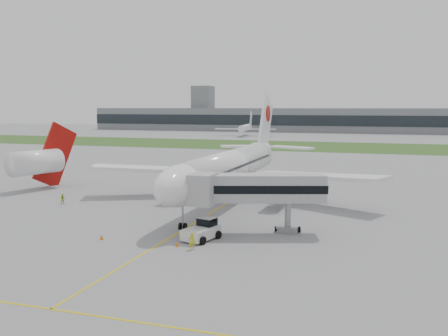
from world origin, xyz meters
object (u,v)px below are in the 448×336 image
(airliner, at_px, (232,165))
(neighbor_aircraft, at_px, (38,161))
(ground_crew_near, at_px, (192,241))
(jet_bridge, at_px, (254,189))
(pushback_tug, at_px, (203,230))

(airliner, xyz_separation_m, neighbor_aircraft, (-36.68, 0.22, -0.62))
(airliner, distance_m, neighbor_aircraft, 36.68)
(ground_crew_near, bearing_deg, jet_bridge, -150.73)
(ground_crew_near, height_order, neighbor_aircraft, neighbor_aircraft)
(ground_crew_near, bearing_deg, neighbor_aircraft, -67.03)
(pushback_tug, distance_m, neighbor_aircraft, 46.78)
(jet_bridge, relative_size, neighbor_aircraft, 0.96)
(pushback_tug, distance_m, jet_bridge, 7.68)
(pushback_tug, bearing_deg, airliner, 114.61)
(pushback_tug, xyz_separation_m, ground_crew_near, (0.42, -4.26, -0.12))
(pushback_tug, height_order, neighbor_aircraft, neighbor_aircraft)
(airliner, xyz_separation_m, pushback_tug, (3.73, -23.01, -4.60))
(jet_bridge, bearing_deg, airliner, 96.47)
(ground_crew_near, bearing_deg, pushback_tug, -117.46)
(ground_crew_near, xyz_separation_m, neighbor_aircraft, (-40.83, 27.49, 4.11))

